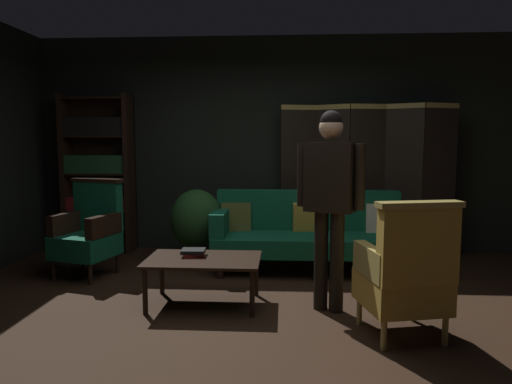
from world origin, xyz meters
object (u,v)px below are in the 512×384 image
(coffee_table, at_px, (204,263))
(potted_plant, at_px, (197,222))
(armchair_gilt_accent, at_px, (406,274))
(folding_screen, at_px, (367,179))
(book_red_leather, at_px, (193,254))
(velvet_couch, at_px, (308,230))
(book_black_cloth, at_px, (193,251))
(bookshelf, at_px, (98,168))
(armchair_wing_left, at_px, (89,231))
(standing_figure, at_px, (330,192))

(coffee_table, bearing_deg, potted_plant, 103.31)
(armchair_gilt_accent, height_order, potted_plant, armchair_gilt_accent)
(folding_screen, bearing_deg, book_red_leather, -135.84)
(folding_screen, xyz_separation_m, book_red_leather, (-1.84, -1.78, -0.55))
(velvet_couch, relative_size, potted_plant, 2.37)
(book_black_cloth, bearing_deg, bookshelf, 130.60)
(book_black_cloth, bearing_deg, folding_screen, 44.16)
(book_black_cloth, bearing_deg, armchair_wing_left, 149.23)
(armchair_gilt_accent, bearing_deg, armchair_wing_left, 153.90)
(folding_screen, xyz_separation_m, potted_plant, (-2.03, -0.58, -0.47))
(coffee_table, bearing_deg, book_red_leather, 144.89)
(armchair_wing_left, xyz_separation_m, potted_plant, (1.09, 0.44, 0.03))
(bookshelf, distance_m, coffee_table, 2.70)
(book_red_leather, bearing_deg, coffee_table, -35.11)
(armchair_gilt_accent, bearing_deg, standing_figure, 132.62)
(folding_screen, distance_m, armchair_wing_left, 3.32)
(folding_screen, height_order, coffee_table, folding_screen)
(folding_screen, relative_size, bookshelf, 1.05)
(folding_screen, xyz_separation_m, bookshelf, (-3.45, 0.10, 0.11))
(armchair_wing_left, bearing_deg, folding_screen, 18.08)
(bookshelf, relative_size, book_black_cloth, 9.80)
(folding_screen, relative_size, coffee_table, 2.15)
(folding_screen, distance_m, book_black_cloth, 2.61)
(book_red_leather, bearing_deg, armchair_wing_left, 149.23)
(folding_screen, distance_m, book_red_leather, 2.62)
(coffee_table, xyz_separation_m, book_red_leather, (-0.10, 0.07, 0.06))
(armchair_gilt_accent, bearing_deg, book_red_leather, 157.69)
(bookshelf, xyz_separation_m, armchair_wing_left, (0.33, -1.12, -0.60))
(velvet_couch, relative_size, armchair_gilt_accent, 2.04)
(book_red_leather, bearing_deg, armchair_gilt_accent, -22.31)
(bookshelf, relative_size, book_red_leather, 10.82)
(folding_screen, height_order, bookshelf, bookshelf)
(armchair_gilt_accent, xyz_separation_m, book_black_cloth, (-1.70, 0.70, -0.02))
(armchair_gilt_accent, bearing_deg, bookshelf, 142.10)
(standing_figure, bearing_deg, folding_screen, 71.70)
(coffee_table, xyz_separation_m, potted_plant, (-0.30, 1.28, 0.14))
(velvet_couch, bearing_deg, armchair_wing_left, -170.89)
(potted_plant, relative_size, book_red_leather, 4.73)
(velvet_couch, distance_m, armchair_wing_left, 2.40)
(armchair_gilt_accent, bearing_deg, folding_screen, 86.92)
(velvet_couch, xyz_separation_m, book_black_cloth, (-1.09, -1.14, 0.01))
(coffee_table, distance_m, book_red_leather, 0.14)
(bookshelf, height_order, velvet_couch, bookshelf)
(armchair_wing_left, bearing_deg, book_black_cloth, -30.77)
(potted_plant, bearing_deg, armchair_wing_left, -157.81)
(potted_plant, bearing_deg, armchair_gilt_accent, -45.07)
(coffee_table, height_order, book_black_cloth, book_black_cloth)
(bookshelf, relative_size, armchair_gilt_accent, 1.97)
(standing_figure, bearing_deg, coffee_table, 176.02)
(bookshelf, bearing_deg, armchair_gilt_accent, -37.90)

